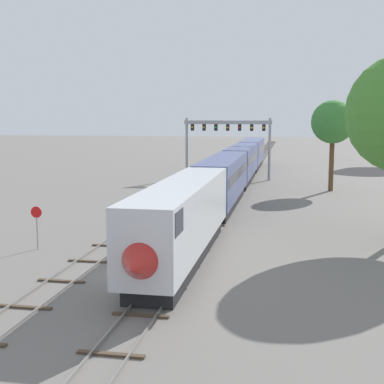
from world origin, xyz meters
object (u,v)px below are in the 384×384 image
object	(u,v)px
trackside_tree_left	(333,123)
signal_gantry	(228,134)
passenger_train	(234,170)
stop_sign	(37,222)

from	to	relation	value
trackside_tree_left	signal_gantry	bearing A→B (deg)	145.20
passenger_train	stop_sign	bearing A→B (deg)	-108.86
signal_gantry	trackside_tree_left	size ratio (longest dim) A/B	1.14
passenger_train	signal_gantry	bearing A→B (deg)	100.34
stop_sign	trackside_tree_left	bearing A→B (deg)	56.90
passenger_train	stop_sign	distance (m)	30.94
signal_gantry	trackside_tree_left	xyz separation A→B (m)	(13.33, -9.26, 1.72)
passenger_train	trackside_tree_left	xyz separation A→B (m)	(11.08, 3.07, 5.39)
trackside_tree_left	passenger_train	bearing A→B (deg)	-164.52
stop_sign	trackside_tree_left	xyz separation A→B (m)	(21.08, 32.34, 6.12)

